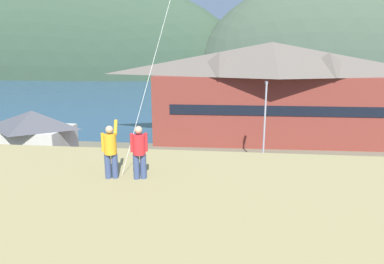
# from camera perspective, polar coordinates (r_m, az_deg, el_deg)

# --- Properties ---
(ground_plane) EXTENTS (600.00, 600.00, 0.00)m
(ground_plane) POSITION_cam_1_polar(r_m,az_deg,el_deg) (23.04, -0.89, -14.28)
(ground_plane) COLOR #66604C
(parking_lot_pad) EXTENTS (40.00, 20.00, 0.10)m
(parking_lot_pad) POSITION_cam_1_polar(r_m,az_deg,el_deg) (27.52, 0.45, -9.36)
(parking_lot_pad) COLOR slate
(parking_lot_pad) RESTS_ON ground
(bay_water) EXTENTS (360.00, 84.00, 0.03)m
(bay_water) POSITION_cam_1_polar(r_m,az_deg,el_deg) (80.97, 4.54, 5.84)
(bay_water) COLOR navy
(bay_water) RESTS_ON ground
(far_hill_west_ridge) EXTENTS (145.21, 45.64, 79.30)m
(far_hill_west_ridge) POSITION_cam_1_polar(r_m,az_deg,el_deg) (154.26, -18.68, 8.80)
(far_hill_west_ridge) COLOR #334733
(far_hill_west_ridge) RESTS_ON ground
(far_hill_east_peak) EXTENTS (117.80, 50.50, 79.00)m
(far_hill_east_peak) POSITION_cam_1_polar(r_m,az_deg,el_deg) (140.99, 25.10, 7.87)
(far_hill_east_peak) COLOR #42513D
(far_hill_east_peak) RESTS_ON ground
(harbor_lodge) EXTENTS (28.84, 9.88, 11.68)m
(harbor_lodge) POSITION_cam_1_polar(r_m,az_deg,el_deg) (41.87, 12.93, 6.89)
(harbor_lodge) COLOR brown
(harbor_lodge) RESTS_ON ground
(storage_shed_near_lot) EXTENTS (6.85, 5.20, 5.47)m
(storage_shed_near_lot) POSITION_cam_1_polar(r_m,az_deg,el_deg) (34.37, -24.83, -1.07)
(storage_shed_near_lot) COLOR beige
(storage_shed_near_lot) RESTS_ON ground
(storage_shed_waterside) EXTENTS (5.75, 5.69, 4.90)m
(storage_shed_waterside) POSITION_cam_1_polar(r_m,az_deg,el_deg) (45.09, 5.30, 2.96)
(storage_shed_waterside) COLOR #338475
(storage_shed_waterside) RESTS_ON ground
(wharf_dock) EXTENTS (3.20, 11.22, 0.70)m
(wharf_dock) POSITION_cam_1_polar(r_m,az_deg,el_deg) (53.45, 1.03, 2.29)
(wharf_dock) COLOR #70604C
(wharf_dock) RESTS_ON ground
(moored_boat_wharfside) EXTENTS (2.73, 6.87, 2.16)m
(moored_boat_wharfside) POSITION_cam_1_polar(r_m,az_deg,el_deg) (54.60, -2.46, 2.91)
(moored_boat_wharfside) COLOR silver
(moored_boat_wharfside) RESTS_ON ground
(moored_boat_outer_mooring) EXTENTS (3.53, 8.33, 2.16)m
(moored_boat_outer_mooring) POSITION_cam_1_polar(r_m,az_deg,el_deg) (50.11, 4.84, 1.91)
(moored_boat_outer_mooring) COLOR #A8A399
(moored_boat_outer_mooring) RESTS_ON ground
(moored_boat_inner_slip) EXTENTS (2.27, 6.25, 2.16)m
(moored_boat_inner_slip) POSITION_cam_1_polar(r_m,az_deg,el_deg) (51.36, -2.91, 2.23)
(moored_boat_inner_slip) COLOR silver
(moored_boat_inner_slip) RESTS_ON ground
(parked_car_corner_spot) EXTENTS (4.33, 2.32, 1.82)m
(parked_car_corner_spot) POSITION_cam_1_polar(r_m,az_deg,el_deg) (29.18, -7.62, -5.99)
(parked_car_corner_spot) COLOR #B28923
(parked_car_corner_spot) RESTS_ON parking_lot_pad
(parked_car_back_row_left) EXTENTS (4.22, 2.10, 1.82)m
(parked_car_back_row_left) POSITION_cam_1_polar(r_m,az_deg,el_deg) (24.78, -16.38, -10.06)
(parked_car_back_row_left) COLOR #B28923
(parked_car_back_row_left) RESTS_ON parking_lot_pad
(parked_car_front_row_red) EXTENTS (4.25, 2.15, 1.82)m
(parked_car_front_row_red) POSITION_cam_1_polar(r_m,az_deg,el_deg) (29.29, 18.15, -6.49)
(parked_car_front_row_red) COLOR #9EA3A8
(parked_car_front_row_red) RESTS_ON parking_lot_pad
(parked_car_front_row_end) EXTENTS (4.22, 2.09, 1.82)m
(parked_car_front_row_end) POSITION_cam_1_polar(r_m,az_deg,el_deg) (23.07, 5.60, -11.36)
(parked_car_front_row_end) COLOR #B28923
(parked_car_front_row_end) RESTS_ON parking_lot_pad
(parked_car_mid_row_near) EXTENTS (4.21, 2.07, 1.82)m
(parked_car_mid_row_near) POSITION_cam_1_polar(r_m,az_deg,el_deg) (28.73, 7.69, -6.31)
(parked_car_mid_row_near) COLOR silver
(parked_car_mid_row_near) RESTS_ON parking_lot_pad
(parked_car_mid_row_far) EXTENTS (4.29, 2.23, 1.82)m
(parked_car_mid_row_far) POSITION_cam_1_polar(r_m,az_deg,el_deg) (24.66, 24.17, -10.86)
(parked_car_mid_row_far) COLOR black
(parked_car_mid_row_far) RESTS_ON parking_lot_pad
(parked_car_front_row_silver) EXTENTS (4.32, 2.29, 1.82)m
(parked_car_front_row_silver) POSITION_cam_1_polar(r_m,az_deg,el_deg) (30.28, -16.29, -5.70)
(parked_car_front_row_silver) COLOR black
(parked_car_front_row_silver) RESTS_ON parking_lot_pad
(parking_light_pole) EXTENTS (0.24, 0.78, 7.96)m
(parking_light_pole) POSITION_cam_1_polar(r_m,az_deg,el_deg) (31.53, 12.07, 2.02)
(parking_light_pole) COLOR #ADADB2
(parking_light_pole) RESTS_ON parking_lot_pad
(person_kite_flyer) EXTENTS (0.52, 0.70, 1.86)m
(person_kite_flyer) POSITION_cam_1_polar(r_m,az_deg,el_deg) (11.20, -13.48, -2.91)
(person_kite_flyer) COLOR #384770
(person_kite_flyer) RESTS_ON grassy_hill_foreground
(person_companion) EXTENTS (0.53, 0.40, 1.74)m
(person_companion) POSITION_cam_1_polar(r_m,az_deg,el_deg) (10.97, -8.82, -3.13)
(person_companion) COLOR #384770
(person_companion) RESTS_ON grassy_hill_foreground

